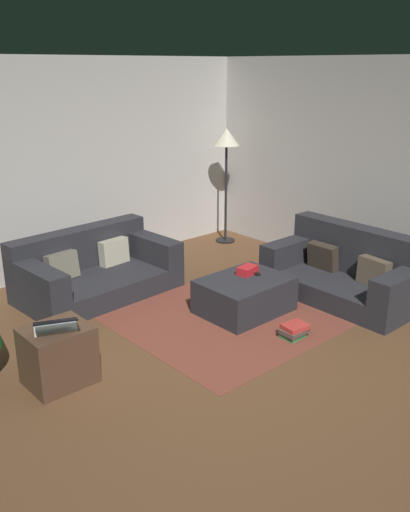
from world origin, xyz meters
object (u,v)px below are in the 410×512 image
gift_box (247,270)px  couch_right (346,272)px  couch_left (93,270)px  book_stack (294,331)px  side_table (58,355)px  laptop (55,325)px  ottoman (245,295)px  corner_lamp (226,146)px  tv_remote (255,272)px

gift_box → couch_right: bearing=-28.6°
couch_left → book_stack: 2.43m
book_stack → couch_right: bearing=12.5°
gift_box → book_stack: gift_box is taller
side_table → laptop: 0.31m
ottoman → laptop: laptop is taller
couch_right → gift_box: couch_right is taller
couch_right → corner_lamp: size_ratio=1.03×
laptop → corner_lamp: size_ratio=0.29×
couch_right → tv_remote: 1.08m
couch_left → gift_box: size_ratio=8.23×
ottoman → book_stack: size_ratio=3.46×
couch_right → gift_box: 1.17m
tv_remote → side_table: 2.34m
gift_box → side_table: (-2.26, -0.04, -0.16)m
ottoman → corner_lamp: 2.76m
corner_lamp → ottoman: bearing=-129.1°
tv_remote → corner_lamp: size_ratio=0.10×
tv_remote → corner_lamp: bearing=73.2°
ottoman → tv_remote: size_ratio=5.72×
ottoman → corner_lamp: (1.56, 1.92, 1.22)m
couch_left → gift_box: bearing=122.7°
couch_left → book_stack: (0.84, -2.27, -0.19)m
ottoman → tv_remote: 0.28m
book_stack → tv_remote: bearing=70.8°
laptop → corner_lamp: (3.72, 1.92, 0.86)m
side_table → ottoman: bearing=-1.3°
ottoman → tv_remote: tv_remote is taller
tv_remote → laptop: size_ratio=0.33×
couch_left → laptop: 2.00m
tv_remote → side_table: side_table is taller
couch_right → ottoman: 1.25m
couch_left → couch_right: 2.87m
ottoman → laptop: (-2.16, -0.00, 0.37)m
laptop → tv_remote: bearing=1.2°
couch_left → side_table: 1.92m
ottoman → book_stack: bearing=-95.7°
couch_right → tv_remote: couch_right is taller
couch_right → corner_lamp: corner_lamp is taller
gift_box → side_table: bearing=-179.0°
couch_right → ottoman: size_ratio=1.86×
gift_box → tv_remote: (0.07, -0.05, -0.03)m
gift_box → tv_remote: bearing=-32.2°
corner_lamp → book_stack: bearing=-121.6°
couch_left → couch_right: (2.06, -2.00, 0.02)m
couch_left → side_table: couch_left is taller
book_stack → laptop: bearing=160.6°
side_table → book_stack: bearing=-20.9°
gift_box → side_table: 2.27m
ottoman → side_table: bearing=178.7°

